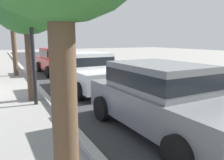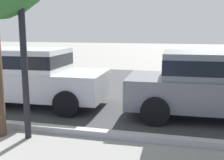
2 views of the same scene
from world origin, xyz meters
TOP-DOWN VIEW (x-y plane):
  - street_surface at (0.00, 7.50)m, footprint 60.00×9.00m
  - curb_stone at (0.00, 2.90)m, footprint 60.00×0.20m
  - street_tree_near_bench at (-4.43, 2.34)m, footprint 1.91×1.91m
  - parked_car_red at (-4.29, 4.70)m, footprint 4.16×2.03m
  - parked_car_white at (1.00, 4.70)m, footprint 4.16×2.03m
  - parked_car_grey at (5.79, 4.70)m, footprint 4.16×2.03m
  - lamp_post at (2.23, 2.48)m, footprint 0.32×0.32m

SIDE VIEW (x-z plane):
  - street_surface at x=0.00m, z-range 0.00..0.01m
  - curb_stone at x=0.00m, z-range 0.00..0.12m
  - parked_car_red at x=-4.29m, z-range 0.06..1.62m
  - parked_car_white at x=1.00m, z-range 0.06..1.62m
  - parked_car_grey at x=5.79m, z-range 0.06..1.62m
  - lamp_post at x=2.23m, z-range 0.60..4.50m
  - street_tree_near_bench at x=-4.43m, z-range 1.29..5.91m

